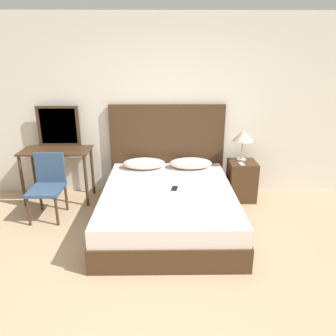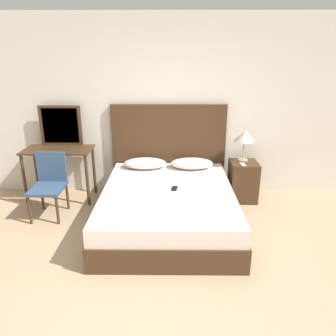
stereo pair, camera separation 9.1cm
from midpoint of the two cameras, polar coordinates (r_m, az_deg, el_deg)
name	(u,v)px [view 2 (the right image)]	position (r m, az deg, el deg)	size (l,w,h in m)	color
ground_plane	(152,296)	(3.27, -1.95, -21.42)	(16.00, 16.00, 0.00)	tan
wall_back	(160,108)	(5.07, -0.92, 10.47)	(10.00, 0.06, 2.70)	silver
bed	(168,207)	(4.28, 0.60, -6.80)	(1.68, 2.14, 0.49)	#422B19
headboard	(169,150)	(5.14, 0.61, 3.22)	(1.77, 0.05, 1.41)	#422B19
pillow_left	(145,163)	(4.94, -3.47, 0.83)	(0.64, 0.38, 0.14)	silver
pillow_right	(192,163)	(4.94, 4.68, 0.80)	(0.64, 0.38, 0.14)	silver
phone_on_bed	(174,188)	(4.19, 1.75, -3.58)	(0.09, 0.16, 0.01)	black
nightstand	(243,181)	(5.11, 13.42, -2.23)	(0.40, 0.43, 0.60)	#422B19
table_lamp	(245,137)	(4.99, 13.71, 5.32)	(0.30, 0.30, 0.46)	tan
phone_on_nightstand	(243,164)	(4.90, 13.41, 0.63)	(0.09, 0.16, 0.01)	#B7B7BC
vanity_desk	(59,158)	(5.13, -18.01, 1.70)	(1.00, 0.53, 0.80)	#422B19
vanity_mirror	(61,125)	(5.24, -17.72, 7.07)	(0.63, 0.03, 0.60)	#422B19
chair	(49,181)	(4.74, -19.46, -2.23)	(0.42, 0.50, 0.86)	#334C6B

